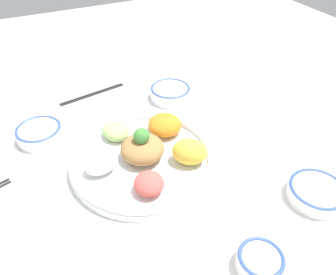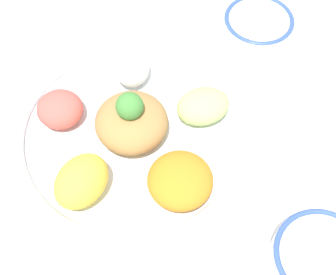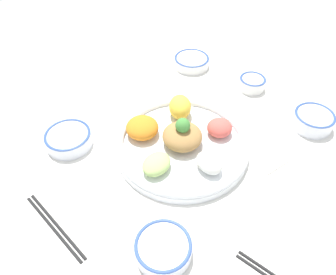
% 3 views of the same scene
% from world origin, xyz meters
% --- Properties ---
extents(ground_plane, '(2.40, 2.40, 0.00)m').
position_xyz_m(ground_plane, '(0.00, 0.00, 0.00)').
color(ground_plane, white).
extents(salad_platter, '(0.34, 0.34, 0.10)m').
position_xyz_m(salad_platter, '(0.01, -0.01, 0.03)').
color(salad_platter, white).
rests_on(salad_platter, ground_plane).
extents(sauce_bowl_red, '(0.12, 0.12, 0.03)m').
position_xyz_m(sauce_bowl_red, '(-0.25, -0.29, 0.02)').
color(sauce_bowl_red, white).
rests_on(sauce_bowl_red, ground_plane).
extents(rice_bowl_blue, '(0.08, 0.08, 0.04)m').
position_xyz_m(rice_bowl_blue, '(-0.32, -0.08, 0.02)').
color(rice_bowl_blue, white).
rests_on(rice_bowl_blue, ground_plane).
extents(sauce_bowl_dark, '(0.11, 0.11, 0.04)m').
position_xyz_m(sauce_bowl_dark, '(0.21, 0.20, 0.02)').
color(sauce_bowl_dark, white).
rests_on(sauce_bowl_dark, ground_plane).
extents(rice_bowl_plain, '(0.12, 0.12, 0.04)m').
position_xyz_m(rice_bowl_plain, '(0.24, -0.18, 0.02)').
color(rice_bowl_plain, white).
rests_on(rice_bowl_plain, ground_plane).
extents(chopsticks_pair_far, '(0.05, 0.21, 0.01)m').
position_xyz_m(chopsticks_pair_far, '(0.37, 0.02, 0.00)').
color(chopsticks_pair_far, black).
rests_on(chopsticks_pair_far, ground_plane).
extents(serving_spoon_main, '(0.11, 0.11, 0.01)m').
position_xyz_m(serving_spoon_main, '(-0.17, -0.14, 0.00)').
color(serving_spoon_main, beige).
rests_on(serving_spoon_main, ground_plane).
extents(serving_spoon_extra, '(0.12, 0.04, 0.01)m').
position_xyz_m(serving_spoon_extra, '(-0.18, 0.19, 0.00)').
color(serving_spoon_extra, beige).
rests_on(serving_spoon_extra, ground_plane).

